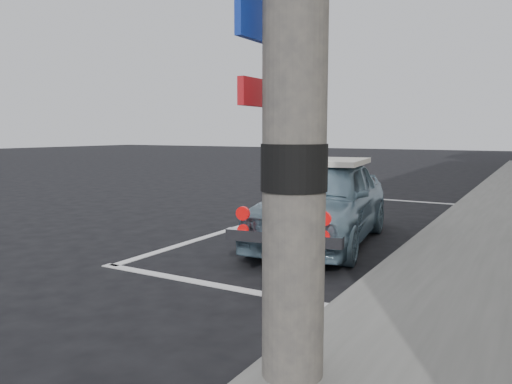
# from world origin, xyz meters

# --- Properties ---
(ground) EXTENTS (80.00, 80.00, 0.00)m
(ground) POSITION_xyz_m (0.00, 0.00, 0.00)
(ground) COLOR black
(ground) RESTS_ON ground
(pline_rear) EXTENTS (3.00, 0.12, 0.01)m
(pline_rear) POSITION_xyz_m (0.50, -0.50, 0.00)
(pline_rear) COLOR silver
(pline_rear) RESTS_ON ground
(pline_front) EXTENTS (3.00, 0.12, 0.01)m
(pline_front) POSITION_xyz_m (0.50, 6.50, 0.00)
(pline_front) COLOR silver
(pline_front) RESTS_ON ground
(pline_side) EXTENTS (0.12, 7.00, 0.01)m
(pline_side) POSITION_xyz_m (-0.90, 3.00, 0.00)
(pline_side) COLOR silver
(pline_side) RESTS_ON ground
(retro_coupe) EXTENTS (1.79, 3.50, 1.14)m
(retro_coupe) POSITION_xyz_m (0.65, 1.81, 0.58)
(retro_coupe) COLOR #7192A6
(retro_coupe) RESTS_ON ground
(cat) EXTENTS (0.24, 0.53, 0.28)m
(cat) POSITION_xyz_m (0.70, 0.32, 0.13)
(cat) COLOR brown
(cat) RESTS_ON ground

